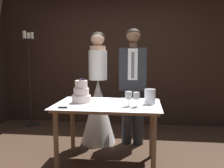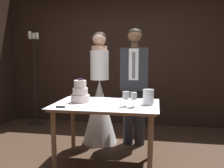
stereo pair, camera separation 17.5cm
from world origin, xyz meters
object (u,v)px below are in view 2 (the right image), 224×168
object	(u,v)px
bride	(100,103)
hurricane_candle	(148,97)
cake_knife	(66,107)
groom	(134,81)
wine_glass_middle	(134,97)
tiered_cake	(80,93)
cake_table	(106,111)
candle_stand	(35,78)
wine_glass_far	(126,96)
wine_glass_near	(147,93)

from	to	relation	value
bride	hurricane_candle	bearing A→B (deg)	-44.88
cake_knife	bride	distance (m)	1.13
hurricane_candle	groom	distance (m)	0.81
wine_glass_middle	groom	distance (m)	0.96
tiered_cake	groom	xyz separation A→B (m)	(0.61, 0.76, 0.08)
wine_glass_middle	groom	size ratio (longest dim) A/B	0.10
tiered_cake	wine_glass_middle	bearing A→B (deg)	-15.38
cake_knife	wine_glass_middle	bearing A→B (deg)	4.32
cake_table	candle_stand	distance (m)	2.36
cake_table	groom	world-z (taller)	groom
tiered_cake	wine_glass_far	xyz separation A→B (m)	(0.60, -0.17, 0.01)
wine_glass_near	wine_glass_middle	bearing A→B (deg)	-110.49
bride	cake_table	bearing A→B (deg)	-71.50
candle_stand	hurricane_candle	bearing A→B (deg)	-34.43
wine_glass_middle	wine_glass_near	bearing A→B (deg)	69.51
tiered_cake	wine_glass_far	size ratio (longest dim) A/B	1.69
wine_glass_far	bride	xyz separation A→B (m)	(-0.53, 0.93, -0.28)
wine_glass_middle	candle_stand	xyz separation A→B (m)	(-2.09, 1.72, 0.01)
wine_glass_middle	candle_stand	world-z (taller)	candle_stand
tiered_cake	groom	size ratio (longest dim) A/B	0.17
wine_glass_near	wine_glass_far	distance (m)	0.39
cake_table	wine_glass_far	bearing A→B (deg)	-26.54
wine_glass_far	bride	size ratio (longest dim) A/B	0.10
cake_knife	hurricane_candle	size ratio (longest dim) A/B	2.07
wine_glass_middle	bride	bearing A→B (deg)	122.84
wine_glass_far	candle_stand	bearing A→B (deg)	139.62
wine_glass_middle	groom	xyz separation A→B (m)	(-0.08, 0.95, 0.07)
wine_glass_middle	cake_knife	bearing A→B (deg)	-167.94
cake_knife	groom	bearing A→B (deg)	51.34
cake_table	wine_glass_middle	world-z (taller)	wine_glass_middle
cake_table	wine_glass_far	distance (m)	0.36
cake_table	candle_stand	size ratio (longest dim) A/B	0.70
wine_glass_far	wine_glass_near	bearing A→B (deg)	56.17
cake_knife	wine_glass_near	distance (m)	1.02
groom	cake_knife	bearing A→B (deg)	-120.92
wine_glass_middle	tiered_cake	bearing A→B (deg)	164.62
hurricane_candle	candle_stand	world-z (taller)	candle_stand
wine_glass_far	candle_stand	distance (m)	2.62
wine_glass_near	groom	world-z (taller)	groom
cake_table	groom	xyz separation A→B (m)	(0.27, 0.80, 0.29)
cake_table	wine_glass_near	bearing A→B (deg)	22.54
tiered_cake	wine_glass_near	world-z (taller)	tiered_cake
bride	candle_stand	xyz separation A→B (m)	(-1.47, 0.77, 0.29)
cake_knife	hurricane_candle	distance (m)	0.97
hurricane_candle	groom	bearing A→B (deg)	107.15
cake_table	cake_knife	world-z (taller)	cake_knife
hurricane_candle	wine_glass_near	bearing A→B (deg)	99.49
cake_knife	wine_glass_far	size ratio (longest dim) A/B	2.16
wine_glass_far	cake_table	bearing A→B (deg)	153.46
bride	groom	size ratio (longest dim) A/B	0.98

